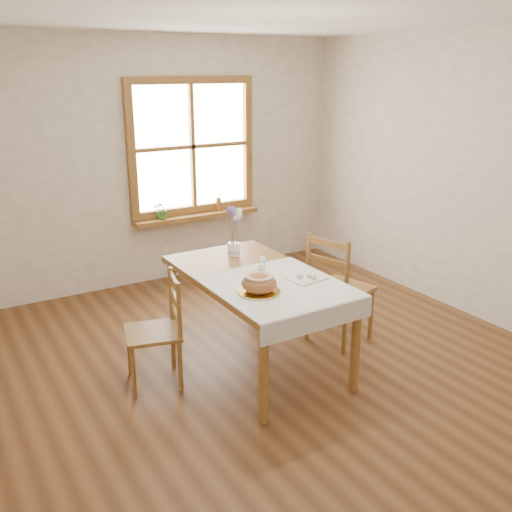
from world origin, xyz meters
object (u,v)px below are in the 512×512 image
Objects in this scene: chair_left at (152,331)px; dining_table at (256,285)px; bread_plate at (259,292)px; flower_vase at (234,250)px; chair_right at (341,287)px.

dining_table is at bearing 95.40° from chair_left.
dining_table is at bearing 61.93° from bread_plate.
flower_vase reaches higher than chair_left.
chair_right is 3.35× the size of bread_plate.
chair_right is (0.83, -0.03, -0.18)m from dining_table.
dining_table is 0.85m from chair_right.
bread_plate is at bearing -107.19° from flower_vase.
flower_vase is at bearing 81.92° from dining_table.
chair_left is 2.90× the size of bread_plate.
dining_table is 0.50m from flower_vase.
chair_left reaches higher than bread_plate.
chair_right reaches higher than flower_vase.
bread_plate is at bearing -118.07° from dining_table.
chair_right is at bearing 17.94° from bread_plate.
chair_right reaches higher than bread_plate.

